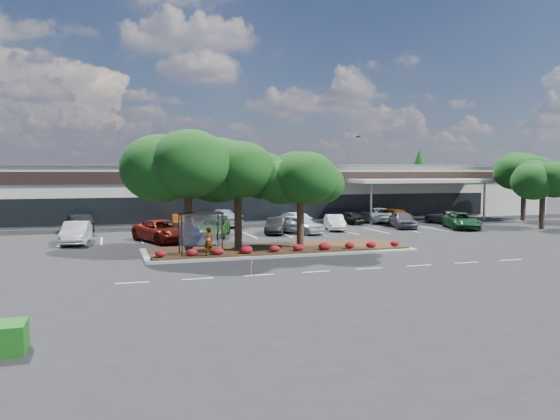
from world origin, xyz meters
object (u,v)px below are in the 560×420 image
object	(u,v)px
car_1	(187,233)
car_0	(76,233)
survey_stake	(252,267)
light_pole	(351,181)

from	to	relation	value
car_1	car_0	bearing A→B (deg)	147.89
car_0	survey_stake	bearing A→B (deg)	-56.28
light_pole	car_0	xyz separation A→B (m)	(-30.04, -15.77, -3.51)
survey_stake	car_1	size ratio (longest dim) A/B	0.23
car_0	car_1	xyz separation A→B (m)	(8.14, -1.21, -0.16)
car_1	light_pole	bearing A→B (deg)	14.12
survey_stake	car_0	bearing A→B (deg)	118.32
survey_stake	car_0	xyz separation A→B (m)	(-9.12, 16.93, 0.24)
light_pole	car_0	bearing A→B (deg)	-152.30
light_pole	car_0	size ratio (longest dim) A/B	1.94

